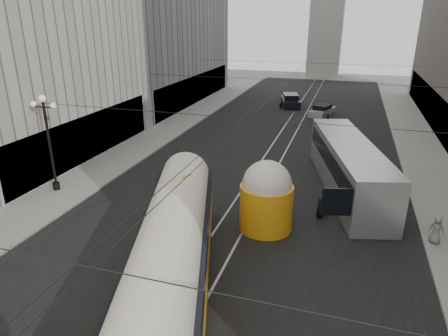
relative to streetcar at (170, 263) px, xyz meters
The scene contains 12 objects.
road 22.59m from the streetcar, 88.73° to the left, with size 20.00×85.00×0.02m, color black.
sidewalk_left 28.49m from the streetcar, 113.86° to the left, with size 4.00×72.00×0.15m, color gray.
sidewalk_right 28.91m from the streetcar, 64.33° to the left, with size 4.00×72.00×0.15m, color gray.
rail_left 22.59m from the streetcar, 90.64° to the left, with size 0.12×85.00×0.04m, color gray.
rail_right 22.62m from the streetcar, 86.82° to the left, with size 0.12×85.00×0.04m, color gray.
lamppost_left_mid 14.62m from the streetcar, 146.52° to the left, with size 1.86×0.44×6.37m.
catenary 21.86m from the streetcar, 88.35° to the left, with size 25.00×72.00×0.23m.
streetcar is the anchor object (origin of this frame).
city_bus 15.49m from the streetcar, 65.32° to the left, with size 6.01×13.57×3.33m.
sedan_white_far 35.84m from the streetcar, 84.92° to the left, with size 2.94×4.55×1.33m.
sedan_dark_far 40.14m from the streetcar, 91.82° to the left, with size 3.29×5.40×1.59m.
pedestrian_sidewalk_right 13.76m from the streetcar, 36.71° to the left, with size 0.73×0.45×1.50m, color slate.
Camera 1 is at (5.53, -2.07, 11.07)m, focal length 32.00 mm.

